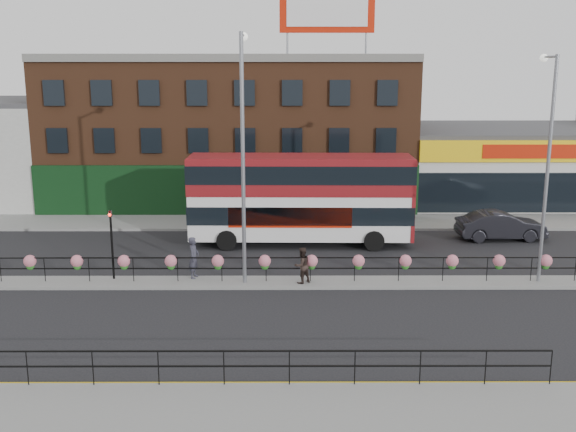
{
  "coord_description": "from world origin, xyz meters",
  "views": [
    {
      "loc": [
        -0.1,
        -29.11,
        9.73
      ],
      "look_at": [
        0.0,
        3.0,
        2.5
      ],
      "focal_mm": 42.0,
      "sensor_mm": 36.0,
      "label": 1
    }
  ],
  "objects_px": {
    "pedestrian_a": "(194,257)",
    "pedestrian_b": "(302,265)",
    "lamp_column_east": "(547,149)",
    "car": "(501,226)",
    "double_decker_bus": "(301,190)",
    "lamp_column_west": "(243,137)"
  },
  "relations": [
    {
      "from": "pedestrian_b",
      "to": "lamp_column_east",
      "type": "xyz_separation_m",
      "value": [
        10.74,
        0.49,
        5.13
      ]
    },
    {
      "from": "double_decker_bus",
      "to": "lamp_column_east",
      "type": "relative_size",
      "value": 1.21
    },
    {
      "from": "pedestrian_a",
      "to": "lamp_column_east",
      "type": "bearing_deg",
      "value": -80.62
    },
    {
      "from": "double_decker_bus",
      "to": "lamp_column_west",
      "type": "height_order",
      "value": "lamp_column_west"
    },
    {
      "from": "car",
      "to": "lamp_column_east",
      "type": "distance_m",
      "value": 9.42
    },
    {
      "from": "car",
      "to": "lamp_column_east",
      "type": "height_order",
      "value": "lamp_column_east"
    },
    {
      "from": "pedestrian_b",
      "to": "lamp_column_west",
      "type": "relative_size",
      "value": 0.15
    },
    {
      "from": "double_decker_bus",
      "to": "pedestrian_b",
      "type": "height_order",
      "value": "double_decker_bus"
    },
    {
      "from": "double_decker_bus",
      "to": "car",
      "type": "relative_size",
      "value": 2.44
    },
    {
      "from": "pedestrian_b",
      "to": "lamp_column_west",
      "type": "distance_m",
      "value": 6.25
    },
    {
      "from": "pedestrian_a",
      "to": "lamp_column_west",
      "type": "xyz_separation_m",
      "value": [
        2.36,
        -0.44,
        5.55
      ]
    },
    {
      "from": "lamp_column_west",
      "to": "lamp_column_east",
      "type": "relative_size",
      "value": 1.09
    },
    {
      "from": "car",
      "to": "pedestrian_b",
      "type": "distance_m",
      "value": 14.15
    },
    {
      "from": "double_decker_bus",
      "to": "pedestrian_b",
      "type": "relative_size",
      "value": 7.43
    },
    {
      "from": "car",
      "to": "lamp_column_east",
      "type": "bearing_deg",
      "value": 171.83
    },
    {
      "from": "pedestrian_b",
      "to": "lamp_column_east",
      "type": "height_order",
      "value": "lamp_column_east"
    },
    {
      "from": "pedestrian_a",
      "to": "pedestrian_b",
      "type": "relative_size",
      "value": 1.17
    },
    {
      "from": "pedestrian_b",
      "to": "lamp_column_east",
      "type": "distance_m",
      "value": 11.91
    },
    {
      "from": "pedestrian_a",
      "to": "lamp_column_east",
      "type": "xyz_separation_m",
      "value": [
        15.67,
        -0.31,
        5.0
      ]
    },
    {
      "from": "car",
      "to": "lamp_column_west",
      "type": "height_order",
      "value": "lamp_column_west"
    },
    {
      "from": "double_decker_bus",
      "to": "pedestrian_b",
      "type": "distance_m",
      "value": 7.58
    },
    {
      "from": "lamp_column_east",
      "to": "lamp_column_west",
      "type": "bearing_deg",
      "value": -179.44
    }
  ]
}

